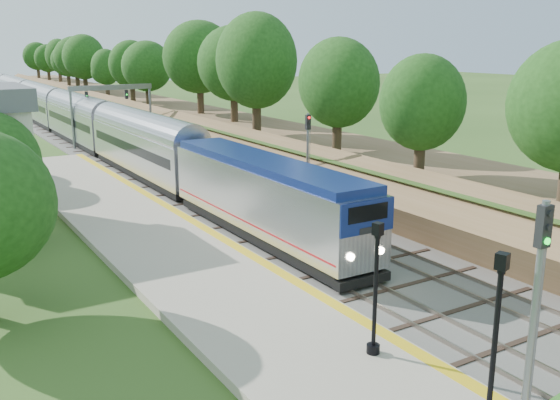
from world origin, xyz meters
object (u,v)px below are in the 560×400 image
lamppost_mid (494,349)px  signal_farside (308,149)px  signal_gantry (111,99)px  lamppost_far (375,296)px  train (43,108)px  signal_platform (536,294)px

lamppost_mid → signal_farside: bearing=67.4°
signal_gantry → lamppost_far: 48.76m
train → lamppost_far: bearing=-92.9°
signal_platform → signal_farside: size_ratio=1.07×
train → lamppost_mid: size_ratio=27.71×
lamppost_mid → lamppost_far: size_ratio=1.07×
signal_gantry → signal_farside: 30.05m
train → lamppost_far: 70.28m
lamppost_mid → signal_platform: bearing=-52.1°
lamppost_mid → signal_farside: signal_farside is taller
signal_gantry → train: bearing=96.4°
lamppost_far → train: bearing=87.1°
lamppost_far → signal_platform: (0.70, -5.28, 1.83)m
signal_platform → signal_farside: bearing=69.1°
lamppost_mid → lamppost_far: bearing=92.1°
lamppost_far → signal_platform: bearing=-82.4°
signal_platform → lamppost_far: bearing=97.6°
lamppost_mid → signal_farside: (9.64, 23.10, 1.17)m
signal_gantry → signal_platform: bearing=-95.7°
signal_gantry → signal_farside: signal_gantry is taller
signal_platform → lamppost_mid: bearing=127.9°
signal_gantry → signal_platform: 53.86m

